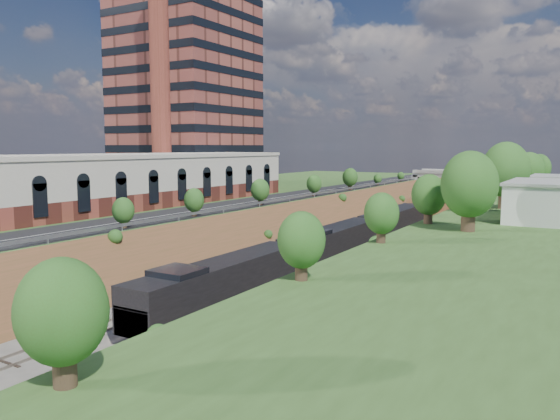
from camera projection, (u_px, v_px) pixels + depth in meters
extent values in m
cube|color=#355623|center=(192.00, 208.00, 94.17)|extent=(44.00, 180.00, 5.00)
cube|color=brown|center=(305.00, 232.00, 83.38)|extent=(10.00, 180.00, 10.00)
cube|color=brown|center=(451.00, 245.00, 72.30)|extent=(10.00, 180.00, 10.00)
cube|color=gray|center=(356.00, 236.00, 79.14)|extent=(1.58, 180.00, 0.18)
cube|color=gray|center=(390.00, 239.00, 76.52)|extent=(1.58, 180.00, 0.18)
cube|color=black|center=(279.00, 198.00, 85.06)|extent=(8.00, 180.00, 0.10)
cube|color=#99999E|center=(303.00, 196.00, 82.94)|extent=(0.06, 171.00, 0.30)
cube|color=brown|center=(114.00, 199.00, 72.41)|extent=(14.00, 62.00, 2.20)
cube|color=beige|center=(114.00, 174.00, 72.03)|extent=(14.00, 62.00, 4.30)
cube|color=beige|center=(113.00, 156.00, 71.76)|extent=(14.30, 62.30, 0.50)
cube|color=brown|center=(186.00, 75.00, 107.17)|extent=(22.00, 22.00, 44.00)
cylinder|color=brown|center=(160.00, 73.00, 89.67)|extent=(3.20, 3.20, 40.00)
cube|color=gray|center=(419.00, 186.00, 136.35)|extent=(1.50, 8.00, 6.20)
cube|color=gray|center=(518.00, 190.00, 124.77)|extent=(1.50, 8.00, 6.20)
cube|color=gray|center=(467.00, 175.00, 130.20)|extent=(24.00, 8.00, 1.00)
cube|color=gray|center=(463.00, 173.00, 126.69)|extent=(24.00, 0.30, 0.80)
cube|color=gray|center=(471.00, 171.00, 133.54)|extent=(24.00, 0.30, 0.80)
cube|color=silver|center=(555.00, 203.00, 58.34)|extent=(9.00, 12.00, 4.00)
cylinder|color=#473323|center=(468.00, 218.00, 51.42)|extent=(1.30, 1.30, 2.62)
ellipsoid|color=#335A20|center=(470.00, 184.00, 51.06)|extent=(5.25, 5.25, 6.30)
cylinder|color=#473323|center=(89.00, 229.00, 48.89)|extent=(0.66, 0.66, 1.22)
ellipsoid|color=#335A20|center=(88.00, 213.00, 48.72)|extent=(2.45, 2.45, 2.94)
cube|color=black|center=(164.00, 332.00, 36.98)|extent=(2.40, 4.00, 0.90)
cube|color=black|center=(223.00, 281.00, 42.49)|extent=(3.24, 19.42, 3.23)
cube|color=black|center=(148.00, 319.00, 35.54)|extent=(2.98, 3.00, 1.80)
cube|color=silver|center=(147.00, 304.00, 35.42)|extent=(2.98, 3.00, 0.15)
cube|color=black|center=(177.00, 275.00, 37.84)|extent=(3.17, 3.10, 0.90)
cube|color=black|center=(333.00, 242.00, 59.97)|extent=(3.24, 19.42, 3.23)
cube|color=black|center=(394.00, 221.00, 77.46)|extent=(3.24, 19.42, 3.23)
cube|color=brown|center=(463.00, 195.00, 116.02)|extent=(3.24, 68.75, 3.88)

